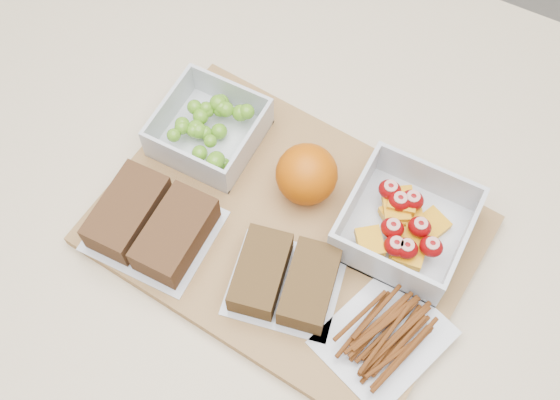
{
  "coord_description": "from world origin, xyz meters",
  "views": [
    {
      "loc": [
        0.18,
        -0.32,
        1.66
      ],
      "look_at": [
        0.0,
        0.01,
        0.93
      ],
      "focal_mm": 45.0,
      "sensor_mm": 36.0,
      "label": 1
    }
  ],
  "objects_px": {
    "grape_container": "(210,128)",
    "orange": "(307,174)",
    "fruit_container": "(405,225)",
    "sandwich_bag_center": "(285,279)",
    "cutting_board": "(286,230)",
    "sandwich_bag_left": "(152,224)",
    "pretzel_bag": "(385,334)"
  },
  "relations": [
    {
      "from": "fruit_container",
      "to": "sandwich_bag_left",
      "type": "height_order",
      "value": "fruit_container"
    },
    {
      "from": "grape_container",
      "to": "sandwich_bag_center",
      "type": "height_order",
      "value": "grape_container"
    },
    {
      "from": "grape_container",
      "to": "pretzel_bag",
      "type": "bearing_deg",
      "value": -24.6
    },
    {
      "from": "grape_container",
      "to": "pretzel_bag",
      "type": "relative_size",
      "value": 0.73
    },
    {
      "from": "cutting_board",
      "to": "pretzel_bag",
      "type": "distance_m",
      "value": 0.17
    },
    {
      "from": "cutting_board",
      "to": "sandwich_bag_left",
      "type": "relative_size",
      "value": 3.01
    },
    {
      "from": "grape_container",
      "to": "orange",
      "type": "bearing_deg",
      "value": -4.36
    },
    {
      "from": "sandwich_bag_center",
      "to": "pretzel_bag",
      "type": "height_order",
      "value": "sandwich_bag_center"
    },
    {
      "from": "cutting_board",
      "to": "pretzel_bag",
      "type": "xyz_separation_m",
      "value": [
        0.15,
        -0.07,
        0.02
      ]
    },
    {
      "from": "fruit_container",
      "to": "orange",
      "type": "distance_m",
      "value": 0.13
    },
    {
      "from": "pretzel_bag",
      "to": "sandwich_bag_left",
      "type": "bearing_deg",
      "value": -178.52
    },
    {
      "from": "sandwich_bag_left",
      "to": "fruit_container",
      "type": "bearing_deg",
      "value": 27.07
    },
    {
      "from": "cutting_board",
      "to": "fruit_container",
      "type": "xyz_separation_m",
      "value": [
        0.12,
        0.06,
        0.03
      ]
    },
    {
      "from": "fruit_container",
      "to": "pretzel_bag",
      "type": "xyz_separation_m",
      "value": [
        0.03,
        -0.12,
        -0.01
      ]
    },
    {
      "from": "pretzel_bag",
      "to": "sandwich_bag_center",
      "type": "bearing_deg",
      "value": 178.08
    },
    {
      "from": "sandwich_bag_center",
      "to": "grape_container",
      "type": "bearing_deg",
      "value": 142.68
    },
    {
      "from": "orange",
      "to": "sandwich_bag_left",
      "type": "xyz_separation_m",
      "value": [
        -0.13,
        -0.13,
        -0.02
      ]
    },
    {
      "from": "fruit_container",
      "to": "grape_container",
      "type": "bearing_deg",
      "value": 177.68
    },
    {
      "from": "orange",
      "to": "sandwich_bag_center",
      "type": "relative_size",
      "value": 0.52
    },
    {
      "from": "grape_container",
      "to": "fruit_container",
      "type": "bearing_deg",
      "value": -2.32
    },
    {
      "from": "grape_container",
      "to": "cutting_board",
      "type": "bearing_deg",
      "value": -25.5
    },
    {
      "from": "cutting_board",
      "to": "sandwich_bag_center",
      "type": "bearing_deg",
      "value": -58.84
    },
    {
      "from": "grape_container",
      "to": "sandwich_bag_left",
      "type": "bearing_deg",
      "value": -87.8
    },
    {
      "from": "fruit_container",
      "to": "sandwich_bag_center",
      "type": "height_order",
      "value": "fruit_container"
    },
    {
      "from": "sandwich_bag_left",
      "to": "pretzel_bag",
      "type": "relative_size",
      "value": 0.87
    },
    {
      "from": "grape_container",
      "to": "fruit_container",
      "type": "relative_size",
      "value": 0.87
    },
    {
      "from": "orange",
      "to": "sandwich_bag_left",
      "type": "bearing_deg",
      "value": -134.95
    },
    {
      "from": "grape_container",
      "to": "orange",
      "type": "relative_size",
      "value": 1.61
    },
    {
      "from": "fruit_container",
      "to": "orange",
      "type": "height_order",
      "value": "orange"
    },
    {
      "from": "grape_container",
      "to": "orange",
      "type": "height_order",
      "value": "orange"
    },
    {
      "from": "grape_container",
      "to": "orange",
      "type": "distance_m",
      "value": 0.14
    },
    {
      "from": "orange",
      "to": "sandwich_bag_left",
      "type": "distance_m",
      "value": 0.19
    }
  ]
}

